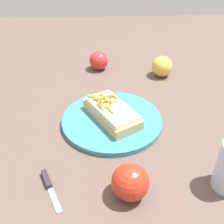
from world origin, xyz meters
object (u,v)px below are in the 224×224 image
object	(u,v)px
apple_1	(130,182)
knife	(49,185)
sandwich	(111,112)
plate	(112,120)
apple_2	(162,66)
apple_0	(99,60)

from	to	relation	value
apple_1	knife	xyz separation A→B (m)	(-0.03, -0.17, -0.03)
sandwich	knife	size ratio (longest dim) A/B	1.83
apple_1	knife	world-z (taller)	apple_1
plate	apple_2	size ratio (longest dim) A/B	3.80
plate	knife	distance (m)	0.26
apple_0	apple_2	distance (m)	0.23
sandwich	apple_1	world-z (taller)	apple_1
apple_0	apple_2	world-z (taller)	apple_2
plate	apple_1	xyz separation A→B (m)	(0.24, 0.03, 0.03)
plate	apple_1	bearing A→B (deg)	6.54
apple_2	apple_1	bearing A→B (deg)	-17.29
apple_1	knife	bearing A→B (deg)	-98.92
apple_0	knife	distance (m)	0.55
plate	apple_2	xyz separation A→B (m)	(-0.27, 0.19, 0.03)
plate	knife	xyz separation A→B (m)	(0.22, -0.14, -0.00)
apple_0	plate	bearing A→B (deg)	6.58
sandwich	apple_2	xyz separation A→B (m)	(-0.27, 0.19, 0.00)
sandwich	apple_0	distance (m)	0.33
apple_1	apple_2	world-z (taller)	apple_1
plate	sandwich	distance (m)	0.03
knife	sandwich	bearing A→B (deg)	122.20
sandwich	apple_1	distance (m)	0.25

